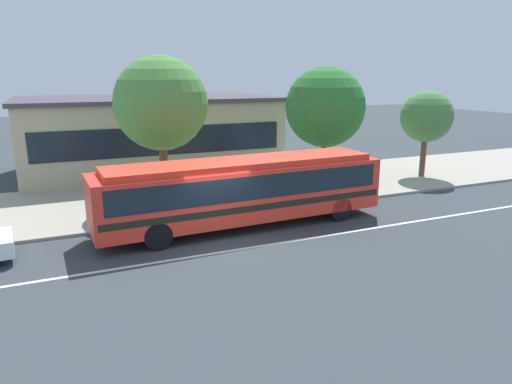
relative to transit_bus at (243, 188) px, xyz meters
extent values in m
plane|color=#343C41|center=(-1.43, -1.50, -1.58)|extent=(120.00, 120.00, 0.00)
cube|color=#A19A8B|center=(-1.43, 5.35, -1.52)|extent=(60.00, 8.00, 0.12)
cube|color=silver|center=(-1.43, -2.30, -1.57)|extent=(56.00, 0.16, 0.01)
cube|color=red|center=(-0.02, 0.00, -0.13)|extent=(11.62, 2.80, 2.04)
cube|color=red|center=(-0.02, 0.00, 1.01)|extent=(10.68, 2.48, 0.24)
cube|color=#19232D|center=(-0.02, 0.00, 0.28)|extent=(10.92, 2.80, 0.90)
cube|color=black|center=(-0.02, 0.00, -0.50)|extent=(11.39, 2.82, 0.24)
cube|color=#19232D|center=(5.70, 0.20, 0.28)|extent=(0.19, 2.12, 0.98)
cylinder|color=black|center=(3.87, 1.20, -1.08)|extent=(1.01, 0.31, 1.00)
cylinder|color=black|center=(3.94, -0.93, -1.08)|extent=(1.01, 0.31, 1.00)
cylinder|color=black|center=(-3.74, 0.94, -1.08)|extent=(1.01, 0.31, 1.00)
cylinder|color=black|center=(-3.67, -1.19, -1.08)|extent=(1.01, 0.31, 1.00)
cylinder|color=#2A3437|center=(2.27, 2.93, -1.01)|extent=(0.14, 0.14, 0.89)
cylinder|color=#2A3437|center=(2.12, 2.98, -1.01)|extent=(0.14, 0.14, 0.89)
cylinder|color=#376DB6|center=(2.19, 2.95, -0.26)|extent=(0.43, 0.43, 0.62)
sphere|color=#E0AB82|center=(2.19, 2.95, 0.15)|extent=(0.21, 0.21, 0.21)
cylinder|color=brown|center=(-2.09, 4.59, 0.07)|extent=(0.38, 0.38, 3.05)
sphere|color=#4C8E3D|center=(-2.09, 4.59, 3.07)|extent=(4.21, 4.21, 4.21)
cylinder|color=brown|center=(6.56, 4.68, -0.13)|extent=(0.28, 0.28, 2.65)
sphere|color=#2E7930|center=(6.56, 4.68, 2.66)|extent=(4.19, 4.19, 4.19)
cylinder|color=brown|center=(12.91, 4.05, -0.24)|extent=(0.33, 0.33, 2.43)
sphere|color=#4B8244|center=(12.91, 4.05, 2.00)|extent=(2.92, 2.92, 2.92)
cube|color=#B0AA88|center=(-1.10, 12.89, 0.58)|extent=(14.77, 8.42, 4.32)
cube|color=#19232D|center=(-1.10, 8.66, 0.80)|extent=(13.59, 0.04, 1.56)
cube|color=#443E48|center=(-1.10, 12.89, 2.87)|extent=(15.17, 8.82, 0.24)
camera|label=1|loc=(-6.63, -16.38, 4.35)|focal=32.52mm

